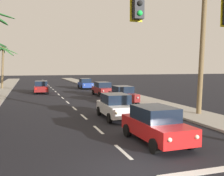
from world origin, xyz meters
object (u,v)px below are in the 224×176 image
at_px(sedan_parked_nearest_kerb, 123,95).
at_px(sedan_third_in_queue, 116,106).
at_px(palm_right_second, 204,15).
at_px(sedan_oncoming_far, 41,87).
at_px(sedan_lead_at_stop_bar, 156,124).
at_px(sedan_parked_far_kerb, 103,89).
at_px(palm_left_farthest, 3,57).
at_px(sedan_parked_mid_kerb, 85,84).

bearing_deg(sedan_parked_nearest_kerb, sedan_third_in_queue, -113.97).
bearing_deg(palm_right_second, sedan_oncoming_far, 117.13).
bearing_deg(sedan_lead_at_stop_bar, sedan_oncoming_far, 98.87).
xyz_separation_m(sedan_lead_at_stop_bar, sedan_parked_nearest_kerb, (3.18, 13.07, 0.00)).
bearing_deg(sedan_oncoming_far, sedan_parked_far_kerb, -35.88).
bearing_deg(sedan_parked_far_kerb, palm_left_farthest, 132.35).
height_order(sedan_parked_nearest_kerb, palm_left_farthest, palm_left_farthest).
relative_size(sedan_lead_at_stop_bar, palm_left_farthest, 0.65).
height_order(sedan_third_in_queue, sedan_parked_far_kerb, same).
bearing_deg(sedan_lead_at_stop_bar, palm_right_second, 38.98).
bearing_deg(sedan_lead_at_stop_bar, palm_left_farthest, 105.41).
relative_size(sedan_parked_nearest_kerb, palm_left_farthest, 0.65).
bearing_deg(palm_right_second, sedan_parked_nearest_kerb, 112.62).
xyz_separation_m(sedan_oncoming_far, sedan_parked_far_kerb, (7.18, -5.19, 0.00)).
bearing_deg(palm_right_second, sedan_lead_at_stop_bar, -141.02).
xyz_separation_m(sedan_third_in_queue, sedan_oncoming_far, (-4.08, 19.49, 0.00)).
distance_m(sedan_parked_nearest_kerb, sedan_parked_far_kerb, 7.34).
distance_m(sedan_parked_mid_kerb, sedan_parked_far_kerb, 10.63).
distance_m(sedan_third_in_queue, sedan_parked_nearest_kerb, 7.62).
xyz_separation_m(sedan_oncoming_far, palm_right_second, (10.44, -20.38, 6.36)).
distance_m(sedan_third_in_queue, sedan_oncoming_far, 19.92).
relative_size(palm_left_farthest, palm_right_second, 0.67).
bearing_deg(palm_right_second, sedan_parked_far_kerb, 102.12).
xyz_separation_m(sedan_parked_far_kerb, palm_left_farthest, (-12.63, 13.86, 4.36)).
distance_m(sedan_lead_at_stop_bar, sedan_third_in_queue, 6.11).
bearing_deg(palm_left_farthest, sedan_lead_at_stop_bar, -74.59).
height_order(sedan_oncoming_far, palm_left_farthest, palm_left_farthest).
relative_size(sedan_parked_far_kerb, palm_right_second, 0.44).
distance_m(sedan_third_in_queue, palm_left_farthest, 30.04).
height_order(sedan_parked_nearest_kerb, sedan_parked_mid_kerb, same).
bearing_deg(sedan_lead_at_stop_bar, sedan_parked_nearest_kerb, 76.34).
bearing_deg(sedan_parked_far_kerb, palm_right_second, -77.88).
height_order(sedan_oncoming_far, sedan_parked_far_kerb, same).
bearing_deg(sedan_parked_mid_kerb, sedan_parked_nearest_kerb, -90.10).
bearing_deg(palm_right_second, palm_left_farthest, 118.68).
relative_size(sedan_lead_at_stop_bar, sedan_oncoming_far, 0.99).
bearing_deg(palm_left_farthest, sedan_oncoming_far, -57.83).
distance_m(sedan_parked_far_kerb, palm_left_farthest, 19.25).
relative_size(sedan_parked_mid_kerb, palm_right_second, 0.44).
height_order(sedan_parked_nearest_kerb, sedan_parked_far_kerb, same).
height_order(sedan_lead_at_stop_bar, sedan_oncoming_far, same).
relative_size(sedan_parked_mid_kerb, sedan_parked_far_kerb, 0.99).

